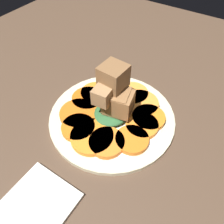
{
  "coord_description": "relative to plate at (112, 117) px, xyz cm",
  "views": [
    {
      "loc": [
        25.25,
        16.49,
        38.21
      ],
      "look_at": [
        0.0,
        0.0,
        4.1
      ],
      "focal_mm": 35.0,
      "sensor_mm": 36.0,
      "label": 1
    }
  ],
  "objects": [
    {
      "name": "carrot_slice_7",
      "position": [
        7.05,
        -0.22,
        1.11
      ],
      "size": [
        8.38,
        8.38,
        1.06
      ],
      "primitive_type": "cylinder",
      "color": "orange",
      "rests_on": "plate"
    },
    {
      "name": "center_pile",
      "position": [
        -0.41,
        0.32,
        5.12
      ],
      "size": [
        8.08,
        8.02,
        11.28
      ],
      "color": "#2D6033",
      "rests_on": "plate"
    },
    {
      "name": "carrot_slice_11",
      "position": [
        -3.15,
        6.96,
        1.11
      ],
      "size": [
        6.9,
        6.9,
        1.06
      ],
      "primitive_type": "cylinder",
      "color": "orange",
      "rests_on": "plate"
    },
    {
      "name": "table_slab",
      "position": [
        0.0,
        0.0,
        -1.52
      ],
      "size": [
        120.0,
        120.0,
        2.0
      ],
      "primitive_type": "cube",
      "color": "#4C3828",
      "rests_on": "ground"
    },
    {
      "name": "carrot_slice_2",
      "position": [
        -6.25,
        -4.19,
        1.11
      ],
      "size": [
        6.59,
        6.59,
        1.06
      ],
      "primitive_type": "cylinder",
      "color": "orange",
      "rests_on": "plate"
    },
    {
      "name": "carrot_slice_3",
      "position": [
        -3.08,
        -6.47,
        1.11
      ],
      "size": [
        6.83,
        6.83,
        1.06
      ],
      "primitive_type": "cylinder",
      "color": "orange",
      "rests_on": "plate"
    },
    {
      "name": "plate",
      "position": [
        0.0,
        0.0,
        0.0
      ],
      "size": [
        26.52,
        26.52,
        1.05
      ],
      "color": "beige",
      "rests_on": "table_slab"
    },
    {
      "name": "carrot_slice_1",
      "position": [
        -7.58,
        0.66,
        1.11
      ],
      "size": [
        7.1,
        7.1,
        1.06
      ],
      "primitive_type": "cylinder",
      "color": "orange",
      "rests_on": "plate"
    },
    {
      "name": "carrot_slice_6",
      "position": [
        6.79,
        -3.6,
        1.11
      ],
      "size": [
        6.71,
        6.71,
        1.06
      ],
      "primitive_type": "cylinder",
      "color": "orange",
      "rests_on": "plate"
    },
    {
      "name": "carrot_slice_4",
      "position": [
        -0.68,
        -6.92,
        1.11
      ],
      "size": [
        7.07,
        7.07,
        1.06
      ],
      "primitive_type": "cylinder",
      "color": "#D66114",
      "rests_on": "plate"
    },
    {
      "name": "carrot_slice_9",
      "position": [
        3.46,
        6.8,
        1.11
      ],
      "size": [
        6.45,
        6.45,
        1.06
      ],
      "primitive_type": "cylinder",
      "color": "orange",
      "rests_on": "plate"
    },
    {
      "name": "carrot_slice_0",
      "position": [
        -5.79,
        3.64,
        1.11
      ],
      "size": [
        7.95,
        7.95,
        1.06
      ],
      "primitive_type": "cylinder",
      "color": "orange",
      "rests_on": "plate"
    },
    {
      "name": "carrot_slice_8",
      "position": [
        6.59,
        3.12,
        1.11
      ],
      "size": [
        6.83,
        6.83,
        1.06
      ],
      "primitive_type": "cylinder",
      "color": "orange",
      "rests_on": "plate"
    },
    {
      "name": "carrot_slice_10",
      "position": [
        -0.6,
        6.78,
        1.11
      ],
      "size": [
        6.61,
        6.61,
        1.06
      ],
      "primitive_type": "cylinder",
      "color": "orange",
      "rests_on": "plate"
    },
    {
      "name": "carrot_slice_5",
      "position": [
        3.85,
        -5.83,
        1.11
      ],
      "size": [
        8.03,
        8.03,
        1.06
      ],
      "primitive_type": "cylinder",
      "color": "orange",
      "rests_on": "plate"
    },
    {
      "name": "fork",
      "position": [
        -1.12,
        -5.24,
        0.78
      ],
      "size": [
        17.04,
        9.03,
        0.4
      ],
      "rotation": [
        0.0,
        0.0,
        0.43
      ],
      "color": "#B2B2B7",
      "rests_on": "plate"
    }
  ]
}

